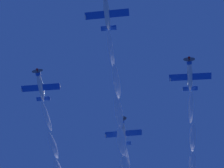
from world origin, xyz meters
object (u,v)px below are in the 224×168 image
object	(u,v)px
airplane_left_wingman	(190,74)
airplane_slot_tail	(123,131)
airplane_lead	(107,12)
airplane_right_wingman	(40,85)

from	to	relation	value
airplane_left_wingman	airplane_slot_tail	world-z (taller)	airplane_slot_tail
airplane_lead	airplane_slot_tail	bearing A→B (deg)	-179.85
airplane_lead	airplane_left_wingman	bearing A→B (deg)	134.27
airplane_right_wingman	airplane_left_wingman	bearing A→B (deg)	90.45
airplane_lead	airplane_right_wingman	distance (m)	21.17
airplane_left_wingman	airplane_right_wingman	xyz separation A→B (m)	(0.24, -30.50, 1.89)
airplane_left_wingman	airplane_right_wingman	distance (m)	30.56
airplane_right_wingman	airplane_slot_tail	distance (m)	20.87
airplane_slot_tail	airplane_lead	bearing A→B (deg)	0.15
airplane_right_wingman	airplane_slot_tail	xyz separation A→B (m)	(-13.70, 15.73, -0.68)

